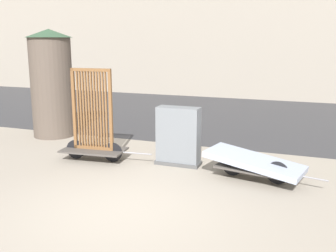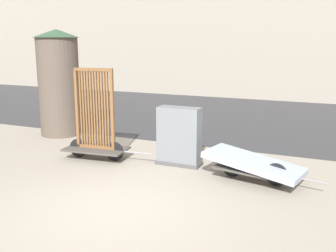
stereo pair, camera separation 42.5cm
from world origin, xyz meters
name	(u,v)px [view 2 (the right image)]	position (x,y,z in m)	size (l,w,h in m)	color
ground_plane	(114,209)	(0.00, 0.00, 0.00)	(60.00, 60.00, 0.00)	gray
road_strip	(239,116)	(0.00, 8.94, 0.00)	(56.00, 9.13, 0.01)	#38383A
bike_cart_with_bedframe	(96,129)	(-1.88, 2.29, 0.74)	(2.21, 0.93, 2.17)	#4C4742
bike_cart_with_mattress	(254,164)	(1.88, 2.28, 0.35)	(2.46, 1.27, 0.56)	#4C4742
utility_cabinet	(179,138)	(0.10, 2.69, 0.62)	(1.03, 0.43, 1.33)	#4C4C4C
advertising_column	(59,82)	(-4.30, 4.03, 1.58)	(1.34, 1.34, 3.11)	brown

